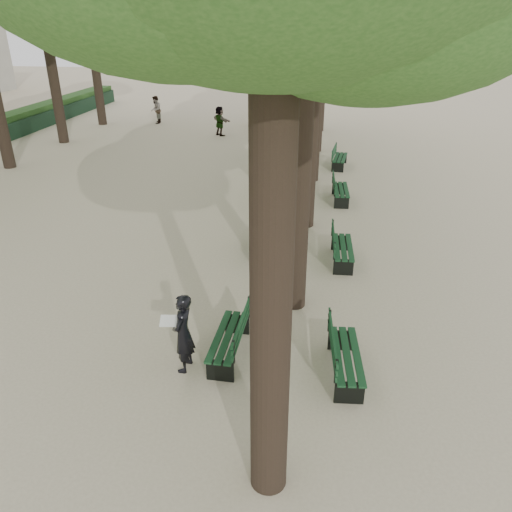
# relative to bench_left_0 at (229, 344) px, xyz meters

# --- Properties ---
(ground) EXTENTS (120.00, 120.00, 0.00)m
(ground) POSITION_rel_bench_left_0_xyz_m (-0.37, -0.87, -0.27)
(ground) COLOR #C0B291
(ground) RESTS_ON ground
(bench_left_0) EXTENTS (0.62, 1.81, 0.92)m
(bench_left_0) POSITION_rel_bench_left_0_xyz_m (0.00, 0.00, 0.00)
(bench_left_0) COLOR black
(bench_left_0) RESTS_ON ground
(bench_left_1) EXTENTS (0.72, 1.84, 0.92)m
(bench_left_1) POSITION_rel_bench_left_0_xyz_m (-0.00, 4.89, 0.00)
(bench_left_1) COLOR black
(bench_left_1) RESTS_ON ground
(bench_left_2) EXTENTS (0.69, 1.84, 0.92)m
(bench_left_2) POSITION_rel_bench_left_0_xyz_m (-0.00, 9.35, 0.00)
(bench_left_2) COLOR black
(bench_left_2) RESTS_ON ground
(bench_left_3) EXTENTS (0.66, 1.83, 0.92)m
(bench_left_3) POSITION_rel_bench_left_0_xyz_m (-0.00, 14.15, 0.00)
(bench_left_3) COLOR black
(bench_left_3) RESTS_ON ground
(bench_right_0) EXTENTS (0.72, 1.84, 0.92)m
(bench_right_0) POSITION_rel_bench_left_0_xyz_m (2.27, -0.27, 0.00)
(bench_right_0) COLOR black
(bench_right_0) RESTS_ON ground
(bench_right_1) EXTENTS (0.64, 1.82, 0.92)m
(bench_right_1) POSITION_rel_bench_left_0_xyz_m (2.27, 4.58, 0.00)
(bench_right_1) COLOR black
(bench_right_1) RESTS_ON ground
(bench_right_2) EXTENTS (0.66, 1.83, 0.92)m
(bench_right_2) POSITION_rel_bench_left_0_xyz_m (2.27, 9.63, 0.00)
(bench_right_2) COLOR black
(bench_right_2) RESTS_ON ground
(bench_right_3) EXTENTS (0.75, 1.85, 0.92)m
(bench_right_3) POSITION_rel_bench_left_0_xyz_m (2.27, 14.24, 0.00)
(bench_right_3) COLOR black
(bench_right_3) RESTS_ON ground
(man_with_map) EXTENTS (0.62, 0.66, 1.60)m
(man_with_map) POSITION_rel_bench_left_0_xyz_m (-0.75, -0.52, 0.53)
(man_with_map) COLOR black
(man_with_map) RESTS_ON ground
(pedestrian_d) EXTENTS (0.35, 0.77, 1.55)m
(pedestrian_d) POSITION_rel_bench_left_0_xyz_m (-2.99, 23.20, 0.50)
(pedestrian_d) COLOR #262628
(pedestrian_d) RESTS_ON ground
(pedestrian_a) EXTENTS (0.45, 0.85, 1.67)m
(pedestrian_a) POSITION_rel_bench_left_0_xyz_m (-9.10, 22.91, 0.56)
(pedestrian_a) COLOR #262628
(pedestrian_a) RESTS_ON ground
(pedestrian_e) EXTENTS (1.29, 1.28, 1.61)m
(pedestrian_e) POSITION_rel_bench_left_0_xyz_m (-4.40, 20.01, 0.53)
(pedestrian_e) COLOR #262628
(pedestrian_e) RESTS_ON ground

